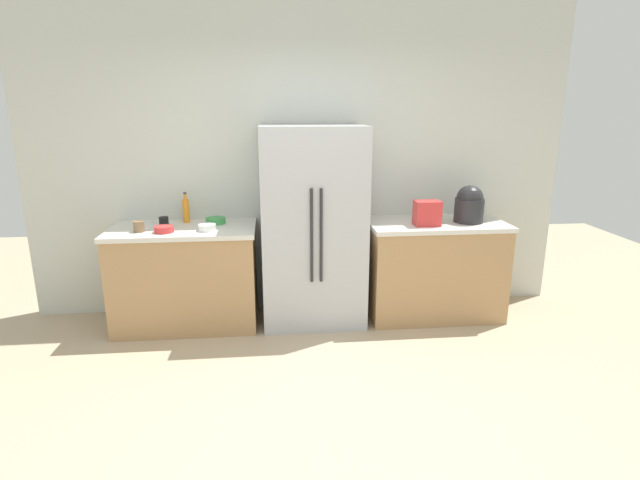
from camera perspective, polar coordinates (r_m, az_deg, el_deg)
ground_plane at (r=3.32m, az=0.29°, el=-20.36°), size 10.10×10.10×0.00m
kitchen_back_panel at (r=4.71m, az=-2.28°, el=10.18°), size 5.05×0.10×3.05m
counter_left at (r=4.61m, az=-15.20°, el=-4.08°), size 1.27×0.68×0.91m
counter_right at (r=4.79m, az=12.95°, el=-3.21°), size 1.25×0.68×0.91m
refrigerator at (r=4.43m, az=-0.82°, el=1.55°), size 0.91×0.67×1.78m
toaster at (r=4.48m, az=12.26°, el=3.05°), size 0.22×0.16×0.22m
rice_cooker at (r=4.69m, az=16.86°, el=3.93°), size 0.26×0.26×0.34m
bottle_a at (r=4.65m, az=-15.20°, el=3.33°), size 0.06×0.06×0.28m
cup_a at (r=4.43m, az=-20.18°, el=1.47°), size 0.09×0.09×0.09m
cup_b at (r=4.75m, az=12.78°, el=2.90°), size 0.08×0.08×0.09m
cup_c at (r=4.61m, az=-17.58°, el=2.10°), size 0.08×0.08×0.08m
bowl_a at (r=4.57m, az=-11.95°, el=2.21°), size 0.18×0.18×0.05m
bowl_b at (r=4.31m, az=-12.90°, el=1.42°), size 0.15×0.15×0.06m
bowl_c at (r=4.35m, az=-17.56°, el=1.20°), size 0.16×0.16×0.05m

